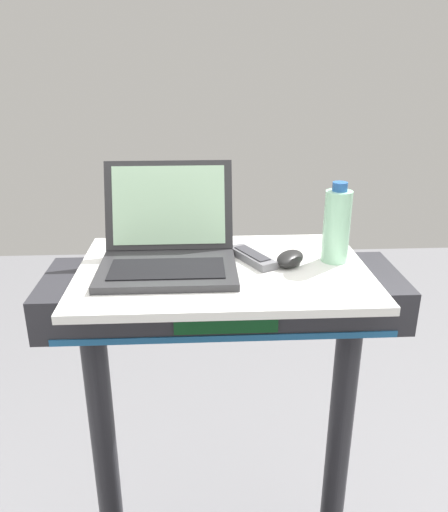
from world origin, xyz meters
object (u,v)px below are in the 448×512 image
object	(u,v)px
computer_mouse	(290,258)
tv_remote	(252,257)
water_bottle	(337,225)
laptop	(168,247)

from	to	relation	value
computer_mouse	tv_remote	world-z (taller)	computer_mouse
computer_mouse	water_bottle	size ratio (longest dim) A/B	0.49
computer_mouse	tv_remote	size ratio (longest dim) A/B	0.61
laptop	computer_mouse	size ratio (longest dim) A/B	3.32
computer_mouse	water_bottle	bearing A→B (deg)	42.82
tv_remote	water_bottle	bearing A→B (deg)	-2.11
water_bottle	computer_mouse	bearing A→B (deg)	-169.60
water_bottle	tv_remote	size ratio (longest dim) A/B	1.26
laptop	water_bottle	world-z (taller)	laptop
water_bottle	tv_remote	world-z (taller)	water_bottle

